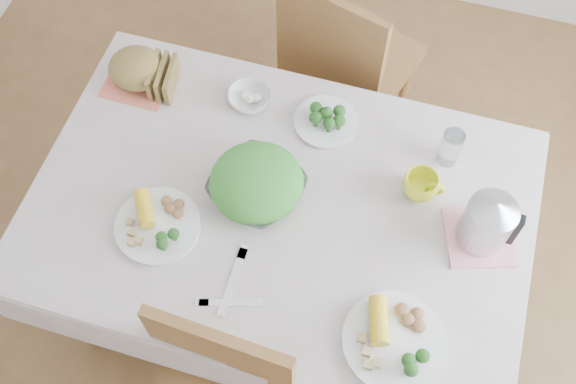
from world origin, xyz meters
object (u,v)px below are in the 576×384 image
(salad_bowl, at_px, (257,188))
(chair_far, at_px, (352,64))
(dining_table, at_px, (281,257))
(yellow_mug, at_px, (420,186))
(dinner_plate_left, at_px, (158,226))
(electric_kettle, at_px, (489,219))
(dinner_plate_right, at_px, (394,342))

(salad_bowl, bearing_deg, chair_far, 81.87)
(chair_far, relative_size, salad_bowl, 3.70)
(chair_far, bearing_deg, dining_table, 103.85)
(salad_bowl, distance_m, yellow_mug, 0.49)
(salad_bowl, bearing_deg, dinner_plate_left, -141.22)
(dining_table, distance_m, chair_far, 0.85)
(salad_bowl, relative_size, electric_kettle, 1.34)
(electric_kettle, bearing_deg, dinner_plate_left, -143.80)
(electric_kettle, bearing_deg, chair_far, 146.88)
(salad_bowl, distance_m, electric_kettle, 0.67)
(dining_table, xyz_separation_m, dinner_plate_right, (0.42, -0.32, 0.40))
(chair_far, bearing_deg, yellow_mug, 133.89)
(chair_far, height_order, salad_bowl, chair_far)
(dining_table, relative_size, dinner_plate_left, 5.50)
(electric_kettle, bearing_deg, dinner_plate_right, -92.78)
(chair_far, distance_m, yellow_mug, 0.84)
(dining_table, bearing_deg, yellow_mug, 22.64)
(salad_bowl, distance_m, dinner_plate_right, 0.60)
(chair_far, xyz_separation_m, yellow_mug, (0.35, -0.68, 0.34))
(chair_far, height_order, dinner_plate_right, chair_far)
(dinner_plate_left, bearing_deg, yellow_mug, 25.35)
(chair_far, relative_size, dinner_plate_right, 3.45)
(chair_far, bearing_deg, dinner_plate_left, 86.97)
(yellow_mug, distance_m, electric_kettle, 0.24)
(salad_bowl, height_order, electric_kettle, electric_kettle)
(electric_kettle, bearing_deg, dining_table, -152.31)
(chair_far, xyz_separation_m, dinner_plate_right, (0.38, -1.16, 0.31))
(dining_table, distance_m, yellow_mug, 0.60)
(salad_bowl, bearing_deg, yellow_mug, 16.80)
(dining_table, height_order, yellow_mug, yellow_mug)
(dining_table, xyz_separation_m, yellow_mug, (0.39, 0.16, 0.43))
(dinner_plate_right, xyz_separation_m, yellow_mug, (-0.03, 0.48, 0.03))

